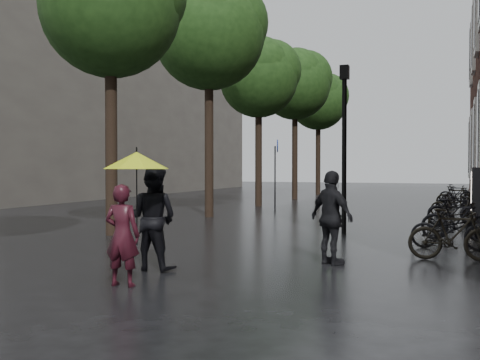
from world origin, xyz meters
The scene contains 11 objects.
ground centered at (0.00, 0.00, 0.00)m, with size 120.00×120.00×0.00m, color black.
bg_building centered at (-22.00, 28.00, 7.00)m, with size 16.00×30.00×14.00m, color #47423D.
street_trees centered at (-3.99, 15.91, 6.34)m, with size 4.33×34.03×8.91m.
person_burgundy centered at (-0.22, 1.53, 0.79)m, with size 0.58×0.38×1.59m, color black.
person_black centered at (-0.47, 2.92, 0.93)m, with size 0.91×0.71×1.86m, color black.
lime_umbrella centered at (-0.32, 2.13, 1.96)m, with size 1.11×1.11×1.63m.
pedestrian_walking centered at (2.42, 4.60, 0.89)m, with size 1.05×0.44×1.79m, color black.
parked_bicycles centered at (4.61, 14.62, 0.47)m, with size 1.89×18.90×1.04m.
ad_lightbox centered at (5.31, 13.36, 0.92)m, with size 0.28×1.22×1.83m.
lamp_post centered at (1.73, 9.57, 2.82)m, with size 0.24×0.24×4.65m.
cycle_sign centered at (-2.61, 17.16, 2.00)m, with size 0.16×0.55×3.02m.
Camera 1 is at (4.61, -5.91, 1.86)m, focal length 42.00 mm.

